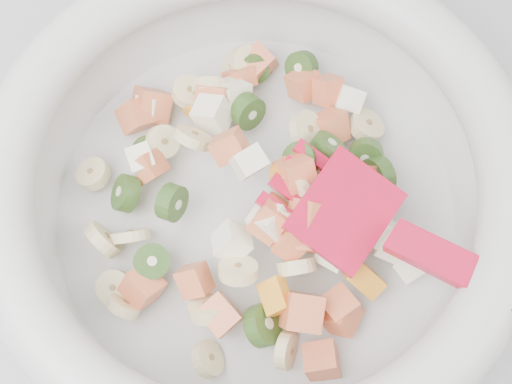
{
  "coord_description": "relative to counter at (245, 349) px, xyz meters",
  "views": [
    {
      "loc": [
        0.02,
        1.29,
        1.38
      ],
      "look_at": [
        0.01,
        1.47,
        0.95
      ],
      "focal_mm": 50.0,
      "sensor_mm": 36.0,
      "label": 1
    }
  ],
  "objects": [
    {
      "name": "counter",
      "position": [
        0.0,
        0.0,
        0.0
      ],
      "size": [
        2.0,
        0.6,
        0.9
      ],
      "primitive_type": "cube",
      "color": "#AAA9AF",
      "rests_on": "ground"
    },
    {
      "name": "mixing_bowl",
      "position": [
        0.01,
        0.02,
        0.5
      ],
      "size": [
        0.44,
        0.36,
        0.12
      ],
      "color": "silver",
      "rests_on": "counter"
    }
  ]
}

